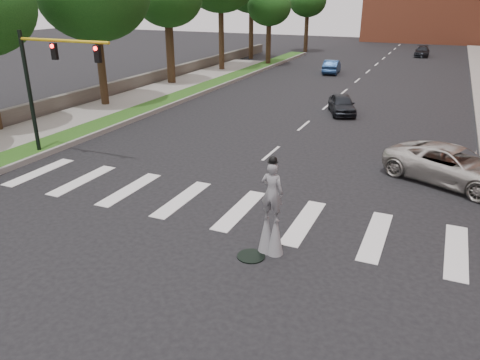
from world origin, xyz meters
The scene contains 14 objects.
ground_plane centered at (0.00, 0.00, 0.00)m, with size 160.00×160.00×0.00m, color black.
grass_median centered at (-11.50, 20.00, 0.12)m, with size 2.00×60.00×0.25m, color #204A15.
median_curb centered at (-10.45, 20.00, 0.14)m, with size 0.20×60.00×0.28m, color gray.
sidewalk_left centered at (-14.50, 10.00, 0.09)m, with size 4.00×60.00×0.18m, color gray.
stone_wall centered at (-17.00, 22.00, 0.55)m, with size 0.50×56.00×1.10m, color #524E47.
manhole centered at (3.00, -2.00, 0.02)m, with size 0.90×0.90×0.04m, color black.
traffic_signal centered at (-9.78, 3.00, 4.15)m, with size 5.30×0.23×6.20m.
stilt_performer centered at (3.47, -1.50, 1.38)m, with size 0.84×0.53×3.30m.
suv_crossing centered at (8.68, 7.32, 0.81)m, with size 2.69×5.83×1.62m, color beige.
car_near centered at (1.47, 18.15, 0.67)m, with size 1.57×3.91×1.33m, color black.
car_mid centered at (-3.33, 35.31, 0.69)m, with size 1.47×4.21×1.39m, color navy.
car_far centered at (4.32, 53.94, 0.64)m, with size 1.79×4.39×1.27m, color black.
tree_6 centered at (-11.43, 38.02, 6.35)m, with size 4.89×4.89×8.49m.
tree_7 centered at (-11.32, 52.95, 6.76)m, with size 5.09×5.09×8.99m.
Camera 1 is at (7.88, -13.97, 7.82)m, focal length 35.00 mm.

